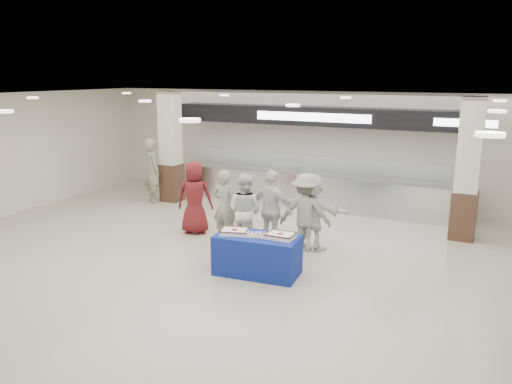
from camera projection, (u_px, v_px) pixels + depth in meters
The scene contains 15 objects.
ground at pixel (217, 272), 9.46m from camera, with size 14.00×14.00×0.00m, color beige.
serving_line at pixel (315, 166), 13.91m from camera, with size 8.70×0.85×2.80m.
column_left at pixel (171, 149), 14.50m from camera, with size 0.55×0.55×3.20m.
column_right at pixel (467, 173), 11.06m from camera, with size 0.55×0.55×3.20m.
display_table at pixel (257, 255), 9.30m from camera, with size 1.55×0.78×0.75m, color navy.
sheet_cake_left at pixel (234, 231), 9.32m from camera, with size 0.59×0.52×0.10m.
sheet_cake_right at pixel (280, 235), 9.08m from camera, with size 0.51×0.40×0.10m.
cupcake_tray at pixel (254, 234), 9.20m from camera, with size 0.46×0.40×0.06m.
civilian_maroon at pixel (195, 197), 11.64m from camera, with size 0.84×0.55×1.72m, color maroon.
soldier_a at pixel (225, 206), 11.01m from camera, with size 0.60×0.39×1.64m, color gray.
chef_tall at pixel (245, 211), 10.65m from camera, with size 0.80×0.62×1.64m, color white.
chef_short at pixel (272, 210), 10.60m from camera, with size 1.00×0.42×1.71m, color white.
soldier_b at pixel (305, 212), 10.48m from camera, with size 1.07×0.62×1.66m, color gray.
civilian_white at pixel (312, 212), 10.56m from camera, with size 1.53×0.49×1.65m, color white.
soldier_bg at pixel (153, 171), 14.45m from camera, with size 0.68×0.45×1.87m, color gray.
Camera 1 is at (4.58, -7.62, 3.66)m, focal length 35.00 mm.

